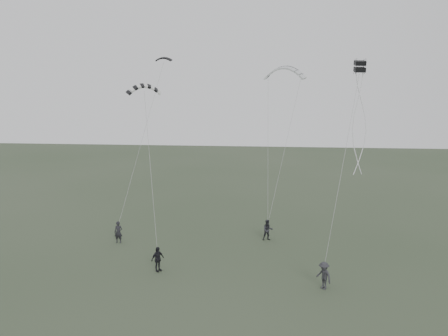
# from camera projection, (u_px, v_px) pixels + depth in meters

# --- Properties ---
(ground) EXTENTS (140.00, 140.00, 0.00)m
(ground) POSITION_uv_depth(u_px,v_px,m) (208.00, 271.00, 31.32)
(ground) COLOR #323F2A
(ground) RESTS_ON ground
(flyer_left) EXTENTS (0.68, 0.45, 1.86)m
(flyer_left) POSITION_uv_depth(u_px,v_px,m) (118.00, 232.00, 36.92)
(flyer_left) COLOR black
(flyer_left) RESTS_ON ground
(flyer_right) EXTENTS (1.00, 0.85, 1.82)m
(flyer_right) POSITION_uv_depth(u_px,v_px,m) (268.00, 230.00, 37.54)
(flyer_right) COLOR black
(flyer_right) RESTS_ON ground
(flyer_center) EXTENTS (1.00, 1.11, 1.81)m
(flyer_center) POSITION_uv_depth(u_px,v_px,m) (158.00, 259.00, 31.12)
(flyer_center) COLOR black
(flyer_center) RESTS_ON ground
(flyer_far) EXTENTS (1.27, 1.36, 1.84)m
(flyer_far) POSITION_uv_depth(u_px,v_px,m) (324.00, 275.00, 28.35)
(flyer_far) COLOR #28272C
(flyer_far) RESTS_ON ground
(kite_dark_small) EXTENTS (1.58, 0.65, 0.62)m
(kite_dark_small) POSITION_uv_depth(u_px,v_px,m) (164.00, 58.00, 41.59)
(kite_dark_small) COLOR black
(kite_dark_small) RESTS_ON flyer_left
(kite_pale_large) EXTENTS (4.36, 2.50, 1.86)m
(kite_pale_large) POSITION_uv_depth(u_px,v_px,m) (284.00, 68.00, 42.91)
(kite_pale_large) COLOR #B7BABC
(kite_pale_large) RESTS_ON flyer_right
(kite_striped) EXTENTS (2.73, 1.94, 1.21)m
(kite_striped) POSITION_uv_depth(u_px,v_px,m) (144.00, 86.00, 33.07)
(kite_striped) COLOR black
(kite_striped) RESTS_ON flyer_center
(kite_box) EXTENTS (0.74, 0.86, 0.86)m
(kite_box) POSITION_uv_depth(u_px,v_px,m) (360.00, 66.00, 29.91)
(kite_box) COLOR black
(kite_box) RESTS_ON flyer_far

